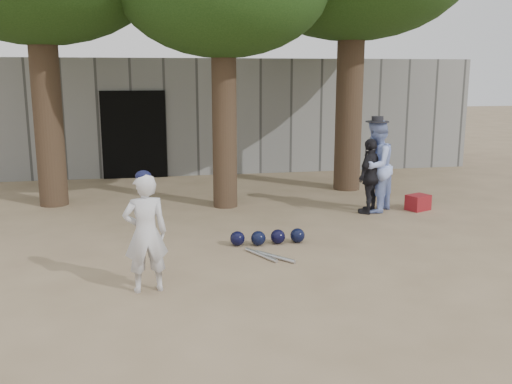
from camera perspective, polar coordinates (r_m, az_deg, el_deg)
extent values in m
plane|color=#937C5E|center=(7.44, -3.09, -8.93)|extent=(70.00, 70.00, 0.00)
imported|color=silver|center=(7.03, -10.98, -4.07)|extent=(0.58, 0.42, 1.47)
imported|color=#9BB1F0|center=(11.12, 11.86, 2.52)|extent=(1.08, 1.08, 1.77)
imported|color=black|center=(11.01, 11.35, 1.57)|extent=(0.85, 0.83, 1.43)
cube|color=maroon|center=(11.58, 15.90, -1.01)|extent=(0.51, 0.46, 0.30)
cube|color=gray|center=(14.96, -7.51, 7.39)|extent=(16.00, 0.35, 3.00)
cube|color=black|center=(14.77, -12.09, 5.62)|extent=(1.60, 0.08, 2.20)
cube|color=slate|center=(17.45, -8.06, 8.00)|extent=(16.00, 5.00, 3.00)
sphere|color=black|center=(8.87, -1.87, -4.67)|extent=(0.23, 0.23, 0.23)
sphere|color=black|center=(8.88, 0.23, -4.65)|extent=(0.23, 0.23, 0.23)
sphere|color=black|center=(8.97, 2.20, -4.48)|extent=(0.23, 0.23, 0.23)
sphere|color=black|center=(9.05, 4.17, -4.36)|extent=(0.23, 0.23, 0.23)
cylinder|color=silver|center=(8.37, 0.52, -6.31)|extent=(0.37, 0.67, 0.06)
cylinder|color=silver|center=(8.30, 1.91, -6.48)|extent=(0.49, 0.60, 0.06)
cylinder|color=brown|center=(12.03, -20.40, 11.66)|extent=(0.56, 0.56, 5.50)
cylinder|color=brown|center=(11.20, -3.22, 11.13)|extent=(0.48, 0.48, 5.00)
cylinder|color=brown|center=(13.11, 9.43, 12.84)|extent=(0.60, 0.60, 5.80)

